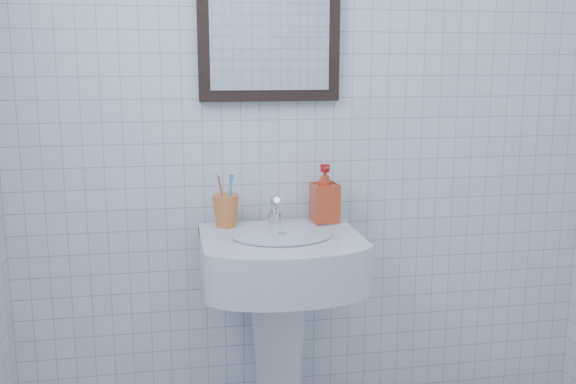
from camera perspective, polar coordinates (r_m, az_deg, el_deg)
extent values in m
cube|color=white|center=(2.35, 2.49, 8.37)|extent=(2.20, 0.02, 2.50)
cone|color=white|center=(2.37, -0.83, -14.70)|extent=(0.21, 0.21, 0.66)
cube|color=white|center=(2.18, -0.65, -5.88)|extent=(0.53, 0.38, 0.16)
cube|color=white|center=(2.30, -1.29, -3.12)|extent=(0.53, 0.09, 0.03)
cylinder|color=silver|center=(2.13, -0.52, -3.80)|extent=(0.33, 0.33, 0.01)
cylinder|color=silver|center=(2.27, -1.19, -2.38)|extent=(0.04, 0.04, 0.04)
cylinder|color=silver|center=(2.24, -1.14, -1.15)|extent=(0.02, 0.09, 0.07)
cylinder|color=silver|center=(2.28, -1.27, -1.42)|extent=(0.03, 0.04, 0.08)
imported|color=red|center=(2.30, 3.28, -0.13)|extent=(0.10, 0.10, 0.21)
cube|color=black|center=(2.31, -1.68, 15.78)|extent=(0.50, 0.04, 0.62)
cube|color=white|center=(2.29, -1.61, 15.81)|extent=(0.42, 0.00, 0.54)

